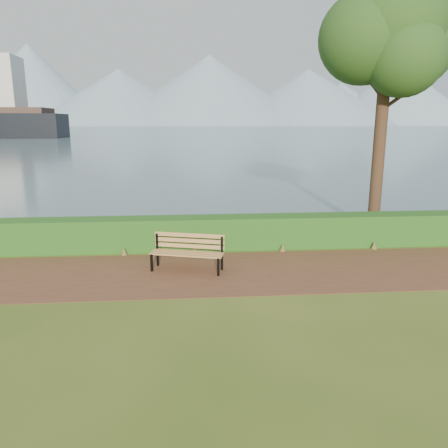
{
  "coord_description": "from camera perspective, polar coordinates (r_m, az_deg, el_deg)",
  "views": [
    {
      "loc": [
        -1.26,
        -10.61,
        3.91
      ],
      "look_at": [
        -0.28,
        1.2,
        1.1
      ],
      "focal_mm": 35.0,
      "sensor_mm": 36.0,
      "label": 1
    }
  ],
  "objects": [
    {
      "name": "hedge",
      "position": [
        13.7,
        0.67,
        -1.08
      ],
      "size": [
        32.0,
        0.85,
        1.0
      ],
      "primitive_type": "cube",
      "color": "#194E16",
      "rests_on": "ground"
    },
    {
      "name": "path",
      "position": [
        11.66,
        1.74,
        -6.24
      ],
      "size": [
        40.0,
        3.4,
        0.01
      ],
      "primitive_type": "cube",
      "color": "brown",
      "rests_on": "ground"
    },
    {
      "name": "mountains",
      "position": [
        417.42,
        -6.06,
        16.52
      ],
      "size": [
        585.0,
        190.0,
        70.0
      ],
      "color": "#7F97AA",
      "rests_on": "ground"
    },
    {
      "name": "tree",
      "position": [
        16.47,
        20.66,
        22.31
      ],
      "size": [
        4.66,
        3.85,
        9.02
      ],
      "rotation": [
        0.0,
        0.0,
        -0.11
      ],
      "color": "#331E15",
      "rests_on": "ground"
    },
    {
      "name": "ground",
      "position": [
        11.38,
        1.91,
        -6.77
      ],
      "size": [
        140.0,
        140.0,
        0.0
      ],
      "primitive_type": "plane",
      "color": "#3F5719",
      "rests_on": "ground"
    },
    {
      "name": "bench",
      "position": [
        11.69,
        -4.75,
        -3.36
      ],
      "size": [
        2.01,
        1.07,
        0.97
      ],
      "rotation": [
        0.0,
        0.0,
        -0.27
      ],
      "color": "black",
      "rests_on": "ground"
    },
    {
      "name": "water",
      "position": [
        270.64,
        -4.58,
        12.45
      ],
      "size": [
        700.0,
        510.0,
        0.0
      ],
      "primitive_type": "cube",
      "color": "#415A69",
      "rests_on": "ground"
    }
  ]
}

